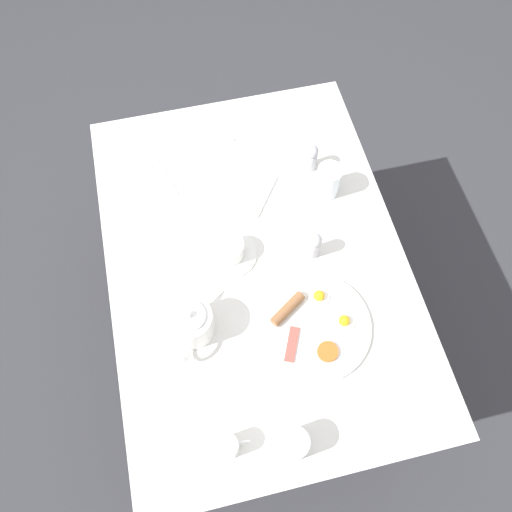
# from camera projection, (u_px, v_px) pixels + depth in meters

# --- Properties ---
(ground_plane) EXTENTS (8.00, 8.00, 0.00)m
(ground_plane) POSITION_uv_depth(u_px,v_px,m) (256.00, 334.00, 2.07)
(ground_plane) COLOR #333338
(table) EXTENTS (0.84, 1.19, 0.73)m
(table) POSITION_uv_depth(u_px,v_px,m) (256.00, 269.00, 1.48)
(table) COLOR silver
(table) RESTS_ON ground_plane
(breakfast_plate) EXTENTS (0.31, 0.31, 0.04)m
(breakfast_plate) POSITION_uv_depth(u_px,v_px,m) (313.00, 324.00, 1.32)
(breakfast_plate) COLOR white
(breakfast_plate) RESTS_ON table
(teapot_near) EXTENTS (0.11, 0.20, 0.13)m
(teapot_near) POSITION_uv_depth(u_px,v_px,m) (192.00, 323.00, 1.28)
(teapot_near) COLOR white
(teapot_near) RESTS_ON table
(teacup_with_saucer_left) EXTENTS (0.15, 0.15, 0.06)m
(teacup_with_saucer_left) POSITION_uv_depth(u_px,v_px,m) (229.00, 250.00, 1.40)
(teacup_with_saucer_left) COLOR white
(teacup_with_saucer_left) RESTS_ON table
(water_glass_tall) EXTENTS (0.07, 0.07, 0.09)m
(water_glass_tall) POSITION_uv_depth(u_px,v_px,m) (293.00, 444.00, 1.16)
(water_glass_tall) COLOR white
(water_glass_tall) RESTS_ON table
(water_glass_short) EXTENTS (0.07, 0.07, 0.11)m
(water_glass_short) POSITION_uv_depth(u_px,v_px,m) (328.00, 181.00, 1.46)
(water_glass_short) COLOR white
(water_glass_short) RESTS_ON table
(creamer_jug) EXTENTS (0.08, 0.05, 0.07)m
(creamer_jug) POSITION_uv_depth(u_px,v_px,m) (228.00, 446.00, 1.17)
(creamer_jug) COLOR white
(creamer_jug) RESTS_ON table
(pepper_grinder) EXTENTS (0.04, 0.04, 0.10)m
(pepper_grinder) POSITION_uv_depth(u_px,v_px,m) (311.00, 157.00, 1.51)
(pepper_grinder) COLOR #BCBCC1
(pepper_grinder) RESTS_ON table
(salt_grinder) EXTENTS (0.04, 0.04, 0.10)m
(salt_grinder) POSITION_uv_depth(u_px,v_px,m) (313.00, 245.00, 1.38)
(salt_grinder) COLOR #BCBCC1
(salt_grinder) RESTS_ON table
(napkin_folded) EXTENTS (0.17, 0.18, 0.01)m
(napkin_folded) POSITION_uv_depth(u_px,v_px,m) (254.00, 192.00, 1.51)
(napkin_folded) COLOR white
(napkin_folded) RESTS_ON table
(fork_by_plate) EXTENTS (0.06, 0.16, 0.00)m
(fork_by_plate) POSITION_uv_depth(u_px,v_px,m) (165.00, 175.00, 1.54)
(fork_by_plate) COLOR silver
(fork_by_plate) RESTS_ON table
(knife_by_plate) EXTENTS (0.07, 0.21, 0.00)m
(knife_by_plate) POSITION_uv_depth(u_px,v_px,m) (288.00, 125.00, 1.62)
(knife_by_plate) COLOR silver
(knife_by_plate) RESTS_ON table
(spoon_for_tea) EXTENTS (0.12, 0.13, 0.00)m
(spoon_for_tea) POSITION_uv_depth(u_px,v_px,m) (214.00, 129.00, 1.61)
(spoon_for_tea) COLOR silver
(spoon_for_tea) RESTS_ON table
(fork_spare) EXTENTS (0.13, 0.14, 0.00)m
(fork_spare) POSITION_uv_depth(u_px,v_px,m) (159.00, 242.00, 1.44)
(fork_spare) COLOR silver
(fork_spare) RESTS_ON table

